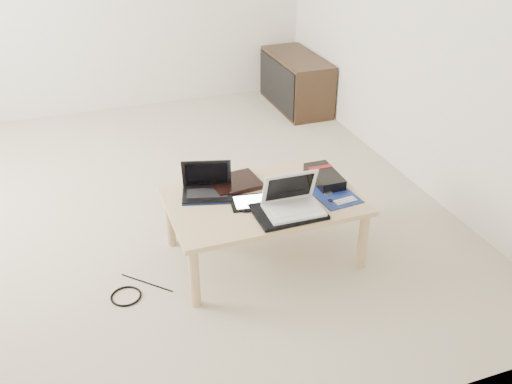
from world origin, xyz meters
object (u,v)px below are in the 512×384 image
object	(u,v)px
coffee_table	(264,206)
media_cabinet	(295,82)
netbook	(207,187)
white_laptop	(292,202)
gpu_box	(324,177)

from	to	relation	value
coffee_table	media_cabinet	distance (m)	2.49
media_cabinet	netbook	xyz separation A→B (m)	(-1.44, -2.04, 0.19)
media_cabinet	white_laptop	distance (m)	2.62
coffee_table	netbook	world-z (taller)	netbook
coffee_table	media_cabinet	bearing A→B (deg)	62.40
media_cabinet	gpu_box	xyz separation A→B (m)	(-0.74, -2.13, 0.18)
white_laptop	gpu_box	bearing A→B (deg)	38.78
gpu_box	white_laptop	bearing A→B (deg)	-141.22
media_cabinet	white_laptop	size ratio (longest dim) A/B	2.88
netbook	white_laptop	xyz separation A→B (m)	(0.39, -0.35, 0.02)
coffee_table	gpu_box	distance (m)	0.43
media_cabinet	gpu_box	bearing A→B (deg)	-109.01
netbook	gpu_box	distance (m)	0.71
white_laptop	coffee_table	bearing A→B (deg)	116.47
media_cabinet	netbook	world-z (taller)	netbook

